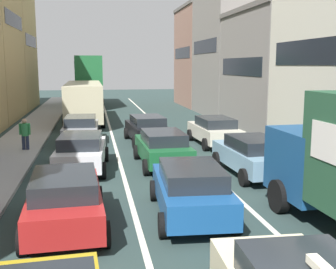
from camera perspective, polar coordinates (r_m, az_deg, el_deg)
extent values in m
cube|color=#A1A1A1|center=(24.21, -19.30, -0.98)|extent=(2.60, 64.00, 0.14)
cube|color=silver|center=(23.92, -7.40, -0.81)|extent=(0.16, 60.00, 0.01)
cube|color=silver|center=(24.31, 0.63, -0.56)|extent=(0.16, 60.00, 0.01)
cube|color=black|center=(34.96, -20.13, 14.33)|extent=(0.02, 7.04, 1.10)
cube|color=black|center=(43.56, -18.05, 11.96)|extent=(0.02, 7.04, 1.10)
cube|color=#936B5B|center=(44.95, 6.35, 10.26)|extent=(7.00, 8.70, 9.87)
cube|color=black|center=(44.10, 1.90, 10.98)|extent=(0.02, 7.04, 1.10)
cube|color=#66605B|center=(45.32, 6.48, 16.70)|extent=(7.20, 8.70, 0.30)
cube|color=gray|center=(36.60, 10.32, 10.79)|extent=(7.00, 8.70, 10.39)
cube|color=black|center=(35.56, 4.91, 11.79)|extent=(0.02, 7.04, 1.10)
cube|color=gray|center=(28.50, 16.44, 8.06)|extent=(7.00, 8.70, 7.47)
cube|color=black|center=(27.12, 9.73, 9.05)|extent=(0.02, 7.04, 1.10)
cube|color=#66605B|center=(28.70, 16.82, 15.83)|extent=(7.20, 8.70, 0.30)
cube|color=black|center=(19.08, 18.90, 10.53)|extent=(0.02, 7.04, 1.10)
cube|color=navy|center=(12.92, 19.96, -3.60)|extent=(2.45, 2.45, 1.90)
cube|color=black|center=(13.87, 17.47, -1.01)|extent=(2.02, 0.07, 0.70)
cylinder|color=black|center=(12.66, 14.83, -8.06)|extent=(0.32, 0.97, 0.96)
cube|color=#F2EACC|center=(6.15, 19.78, -16.30)|extent=(0.18, 0.45, 0.12)
cube|color=#194C8C|center=(11.94, 3.06, -7.86)|extent=(2.08, 4.41, 0.70)
cube|color=#1E2328|center=(11.60, 3.25, -5.51)|extent=(1.74, 2.51, 0.52)
cylinder|color=black|center=(13.33, -1.93, -7.58)|extent=(0.26, 0.65, 0.64)
cylinder|color=black|center=(13.58, 5.90, -7.30)|extent=(0.26, 0.65, 0.64)
cylinder|color=black|center=(10.57, -0.67, -12.19)|extent=(0.26, 0.65, 0.64)
cylinder|color=black|center=(10.90, 9.21, -11.65)|extent=(0.26, 0.65, 0.64)
cube|color=#A51E1E|center=(11.39, -13.74, -9.00)|extent=(1.98, 4.37, 0.70)
cube|color=#1E2328|center=(11.03, -13.87, -6.56)|extent=(1.68, 2.47, 0.52)
cylinder|color=black|center=(12.94, -17.68, -8.56)|extent=(0.25, 0.65, 0.64)
cylinder|color=black|center=(12.89, -9.43, -8.30)|extent=(0.25, 0.65, 0.64)
cylinder|color=black|center=(10.21, -19.14, -13.55)|extent=(0.25, 0.65, 0.64)
cylinder|color=black|center=(10.15, -8.48, -13.26)|extent=(0.25, 0.65, 0.64)
cube|color=#19592D|center=(17.73, -0.75, -2.12)|extent=(1.91, 4.34, 0.70)
cube|color=#1E2328|center=(17.43, -0.63, -0.45)|extent=(1.64, 2.45, 0.52)
cylinder|color=black|center=(19.08, -4.29, -2.40)|extent=(0.24, 0.65, 0.64)
cylinder|color=black|center=(19.39, 1.11, -2.18)|extent=(0.24, 0.65, 0.64)
cylinder|color=black|center=(16.25, -2.97, -4.47)|extent=(0.24, 0.65, 0.64)
cylinder|color=black|center=(16.62, 3.33, -4.16)|extent=(0.24, 0.65, 0.64)
cube|color=silver|center=(17.35, -11.65, -2.58)|extent=(2.08, 4.41, 0.70)
cube|color=#1E2328|center=(17.04, -11.77, -0.87)|extent=(1.74, 2.51, 0.52)
cylinder|color=black|center=(18.94, -13.99, -2.74)|extent=(0.26, 0.65, 0.64)
cylinder|color=black|center=(18.79, -8.42, -2.66)|extent=(0.26, 0.65, 0.64)
cylinder|color=black|center=(16.13, -15.34, -4.90)|extent=(0.26, 0.65, 0.64)
cylinder|color=black|center=(15.94, -8.77, -4.84)|extent=(0.26, 0.65, 0.64)
cube|color=black|center=(23.03, -2.87, 0.54)|extent=(2.09, 4.41, 0.70)
cube|color=#1E2328|center=(22.76, -2.78, 1.86)|extent=(1.75, 2.51, 0.52)
cylinder|color=black|center=(24.36, -5.66, 0.16)|extent=(0.26, 0.65, 0.64)
cylinder|color=black|center=(24.69, -1.43, 0.33)|extent=(0.26, 0.65, 0.64)
cylinder|color=black|center=(21.51, -4.51, -1.05)|extent=(0.26, 0.65, 0.64)
cylinder|color=black|center=(21.88, 0.25, -0.84)|extent=(0.26, 0.65, 0.64)
cube|color=gray|center=(23.42, -11.70, 0.51)|extent=(1.92, 4.35, 0.70)
cube|color=#1E2328|center=(23.14, -11.77, 1.80)|extent=(1.65, 2.45, 0.52)
cylinder|color=black|center=(24.98, -13.60, 0.17)|extent=(0.24, 0.65, 0.64)
cylinder|color=black|center=(24.88, -9.38, 0.28)|extent=(0.24, 0.65, 0.64)
cylinder|color=black|center=(22.11, -14.24, -1.03)|extent=(0.24, 0.65, 0.64)
cylinder|color=black|center=(22.00, -9.47, -0.92)|extent=(0.24, 0.65, 0.64)
cube|color=#759EB7|center=(16.62, 11.30, -3.08)|extent=(1.97, 4.37, 0.70)
cube|color=#1E2328|center=(16.33, 11.65, -1.31)|extent=(1.68, 2.47, 0.52)
cylinder|color=black|center=(17.70, 6.63, -3.37)|extent=(0.25, 0.65, 0.64)
cylinder|color=black|center=(18.37, 12.07, -3.04)|extent=(0.25, 0.65, 0.64)
cylinder|color=black|center=(15.05, 10.27, -5.74)|extent=(0.25, 0.65, 0.64)
cylinder|color=black|center=(15.83, 16.46, -5.22)|extent=(0.25, 0.65, 0.64)
cube|color=beige|center=(22.50, 6.26, 0.29)|extent=(1.94, 4.36, 0.70)
cube|color=#1E2328|center=(22.23, 6.44, 1.63)|extent=(1.66, 2.46, 0.52)
cylinder|color=black|center=(23.67, 3.02, -0.07)|extent=(0.24, 0.65, 0.64)
cylinder|color=black|center=(24.21, 7.23, 0.08)|extent=(0.24, 0.65, 0.64)
cylinder|color=black|center=(20.91, 5.10, -1.36)|extent=(0.24, 0.65, 0.64)
cylinder|color=black|center=(21.52, 9.79, -1.16)|extent=(0.24, 0.65, 0.64)
cube|color=#BFB793|center=(31.73, -11.33, 4.68)|extent=(2.59, 10.52, 2.40)
cube|color=black|center=(31.70, -11.36, 5.33)|extent=(2.62, 9.89, 0.70)
cylinder|color=black|center=(35.64, -13.23, 3.17)|extent=(0.31, 1.00, 1.00)
cylinder|color=black|center=(35.61, -9.20, 3.30)|extent=(0.31, 1.00, 1.00)
cylinder|color=black|center=(28.76, -13.81, 1.71)|extent=(0.31, 1.00, 1.00)
cylinder|color=black|center=(28.73, -8.82, 1.87)|extent=(0.31, 1.00, 1.00)
cube|color=#1E6033|center=(44.44, -10.77, 6.00)|extent=(2.81, 10.57, 2.40)
cube|color=black|center=(44.42, -10.79, 6.46)|extent=(2.82, 9.94, 0.70)
cube|color=#1E6033|center=(44.37, -10.86, 8.94)|extent=(2.81, 10.57, 2.16)
cube|color=black|center=(44.37, -10.87, 9.25)|extent=(2.82, 9.94, 0.64)
cylinder|color=black|center=(48.29, -12.31, 4.78)|extent=(0.33, 1.01, 1.00)
cylinder|color=black|center=(48.33, -9.33, 4.87)|extent=(0.33, 1.01, 1.00)
cylinder|color=black|center=(41.38, -12.37, 4.04)|extent=(0.33, 1.01, 1.00)
cylinder|color=black|center=(41.43, -8.90, 4.15)|extent=(0.33, 1.01, 1.00)
cylinder|color=#262D47|center=(21.59, -18.50, -1.23)|extent=(0.16, 0.16, 0.82)
cylinder|color=#262D47|center=(21.62, -18.97, -1.24)|extent=(0.16, 0.16, 0.82)
cylinder|color=#338C4C|center=(21.49, -18.84, 0.62)|extent=(0.34, 0.34, 0.60)
sphere|color=tan|center=(21.44, -18.90, 1.73)|extent=(0.24, 0.24, 0.24)
cylinder|color=#338C4C|center=(21.45, -18.26, 0.72)|extent=(0.10, 0.10, 0.55)
cylinder|color=#338C4C|center=(21.53, -19.42, 0.69)|extent=(0.10, 0.10, 0.55)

